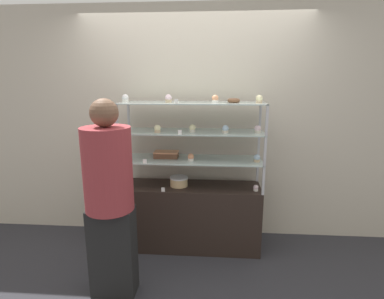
# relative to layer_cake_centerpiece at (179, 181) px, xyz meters

# --- Properties ---
(ground_plane) EXTENTS (20.00, 20.00, 0.00)m
(ground_plane) POSITION_rel_layer_cake_centerpiece_xyz_m (0.14, 0.01, -0.75)
(ground_plane) COLOR #2D2D33
(back_wall) EXTENTS (8.00, 0.05, 2.60)m
(back_wall) POSITION_rel_layer_cake_centerpiece_xyz_m (0.14, 0.37, 0.55)
(back_wall) COLOR beige
(back_wall) RESTS_ON ground_plane
(display_base) EXTENTS (1.45, 0.43, 0.70)m
(display_base) POSITION_rel_layer_cake_centerpiece_xyz_m (0.14, 0.01, -0.40)
(display_base) COLOR black
(display_base) RESTS_ON ground_plane
(display_riser_lower) EXTENTS (1.45, 0.43, 0.29)m
(display_riser_lower) POSITION_rel_layer_cake_centerpiece_xyz_m (0.14, 0.01, 0.23)
(display_riser_lower) COLOR #B7B7BC
(display_riser_lower) RESTS_ON display_base
(display_riser_middle) EXTENTS (1.45, 0.43, 0.29)m
(display_riser_middle) POSITION_rel_layer_cake_centerpiece_xyz_m (0.14, 0.01, 0.52)
(display_riser_middle) COLOR #B7B7BC
(display_riser_middle) RESTS_ON display_riser_lower
(display_riser_upper) EXTENTS (1.45, 0.43, 0.29)m
(display_riser_upper) POSITION_rel_layer_cake_centerpiece_xyz_m (0.14, 0.01, 0.81)
(display_riser_upper) COLOR #B7B7BC
(display_riser_upper) RESTS_ON display_riser_middle
(layer_cake_centerpiece) EXTENTS (0.19, 0.19, 0.10)m
(layer_cake_centerpiece) POSITION_rel_layer_cake_centerpiece_xyz_m (0.00, 0.00, 0.00)
(layer_cake_centerpiece) COLOR #DBBC84
(layer_cake_centerpiece) RESTS_ON display_base
(sheet_cake_frosted) EXTENTS (0.26, 0.16, 0.07)m
(sheet_cake_frosted) POSITION_rel_layer_cake_centerpiece_xyz_m (-0.14, 0.06, 0.28)
(sheet_cake_frosted) COLOR brown
(sheet_cake_frosted) RESTS_ON display_riser_lower
(cupcake_0) EXTENTS (0.05, 0.05, 0.06)m
(cupcake_0) POSITION_rel_layer_cake_centerpiece_xyz_m (-0.53, -0.11, -0.02)
(cupcake_0) COLOR #CCB28C
(cupcake_0) RESTS_ON display_base
(cupcake_1) EXTENTS (0.05, 0.05, 0.06)m
(cupcake_1) POSITION_rel_layer_cake_centerpiece_xyz_m (0.80, -0.09, -0.02)
(cupcake_1) COLOR white
(cupcake_1) RESTS_ON display_base
(price_tag_0) EXTENTS (0.04, 0.00, 0.04)m
(price_tag_0) POSITION_rel_layer_cake_centerpiece_xyz_m (-0.14, -0.19, -0.03)
(price_tag_0) COLOR white
(price_tag_0) RESTS_ON display_base
(cupcake_2) EXTENTS (0.06, 0.06, 0.08)m
(cupcake_2) POSITION_rel_layer_cake_centerpiece_xyz_m (-0.52, -0.11, 0.28)
(cupcake_2) COLOR #CCB28C
(cupcake_2) RESTS_ON display_riser_lower
(cupcake_3) EXTENTS (0.06, 0.06, 0.08)m
(cupcake_3) POSITION_rel_layer_cake_centerpiece_xyz_m (0.13, -0.06, 0.28)
(cupcake_3) COLOR white
(cupcake_3) RESTS_ON display_riser_lower
(cupcake_4) EXTENTS (0.06, 0.06, 0.08)m
(cupcake_4) POSITION_rel_layer_cake_centerpiece_xyz_m (0.80, -0.04, 0.28)
(cupcake_4) COLOR #CCB28C
(cupcake_4) RESTS_ON display_riser_lower
(price_tag_1) EXTENTS (0.04, 0.00, 0.04)m
(price_tag_1) POSITION_rel_layer_cake_centerpiece_xyz_m (-0.32, -0.19, 0.27)
(price_tag_1) COLOR white
(price_tag_1) RESTS_ON display_riser_lower
(cupcake_5) EXTENTS (0.06, 0.06, 0.08)m
(cupcake_5) POSITION_rel_layer_cake_centerpiece_xyz_m (-0.52, -0.07, 0.57)
(cupcake_5) COLOR #CCB28C
(cupcake_5) RESTS_ON display_riser_middle
(cupcake_6) EXTENTS (0.06, 0.06, 0.08)m
(cupcake_6) POSITION_rel_layer_cake_centerpiece_xyz_m (-0.20, -0.09, 0.57)
(cupcake_6) COLOR #CCB28C
(cupcake_6) RESTS_ON display_riser_middle
(cupcake_7) EXTENTS (0.06, 0.06, 0.08)m
(cupcake_7) POSITION_rel_layer_cake_centerpiece_xyz_m (0.15, -0.04, 0.57)
(cupcake_7) COLOR beige
(cupcake_7) RESTS_ON display_riser_middle
(cupcake_8) EXTENTS (0.06, 0.06, 0.08)m
(cupcake_8) POSITION_rel_layer_cake_centerpiece_xyz_m (0.48, -0.06, 0.57)
(cupcake_8) COLOR beige
(cupcake_8) RESTS_ON display_riser_middle
(cupcake_9) EXTENTS (0.06, 0.06, 0.08)m
(cupcake_9) POSITION_rel_layer_cake_centerpiece_xyz_m (0.79, -0.04, 0.57)
(cupcake_9) COLOR beige
(cupcake_9) RESTS_ON display_riser_middle
(price_tag_2) EXTENTS (0.04, 0.00, 0.04)m
(price_tag_2) POSITION_rel_layer_cake_centerpiece_xyz_m (0.04, -0.19, 0.56)
(price_tag_2) COLOR white
(price_tag_2) RESTS_ON display_riser_middle
(cupcake_10) EXTENTS (0.07, 0.07, 0.08)m
(cupcake_10) POSITION_rel_layer_cake_centerpiece_xyz_m (-0.53, -0.04, 0.87)
(cupcake_10) COLOR white
(cupcake_10) RESTS_ON display_riser_upper
(cupcake_11) EXTENTS (0.07, 0.07, 0.08)m
(cupcake_11) POSITION_rel_layer_cake_centerpiece_xyz_m (-0.09, -0.03, 0.87)
(cupcake_11) COLOR #CCB28C
(cupcake_11) RESTS_ON display_riser_upper
(cupcake_12) EXTENTS (0.07, 0.07, 0.08)m
(cupcake_12) POSITION_rel_layer_cake_centerpiece_xyz_m (0.37, -0.09, 0.87)
(cupcake_12) COLOR white
(cupcake_12) RESTS_ON display_riser_upper
(cupcake_13) EXTENTS (0.07, 0.07, 0.08)m
(cupcake_13) POSITION_rel_layer_cake_centerpiece_xyz_m (0.79, -0.07, 0.87)
(cupcake_13) COLOR #CCB28C
(cupcake_13) RESTS_ON display_riser_upper
(price_tag_3) EXTENTS (0.04, 0.00, 0.04)m
(price_tag_3) POSITION_rel_layer_cake_centerpiece_xyz_m (0.01, -0.19, 0.85)
(price_tag_3) COLOR white
(price_tag_3) RESTS_ON display_riser_upper
(donut_glazed) EXTENTS (0.12, 0.12, 0.04)m
(donut_glazed) POSITION_rel_layer_cake_centerpiece_xyz_m (0.55, 0.01, 0.85)
(donut_glazed) COLOR brown
(donut_glazed) RESTS_ON display_riser_upper
(customer_figure) EXTENTS (0.39, 0.39, 1.67)m
(customer_figure) POSITION_rel_layer_cake_centerpiece_xyz_m (-0.47, -0.79, 0.14)
(customer_figure) COLOR black
(customer_figure) RESTS_ON ground_plane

